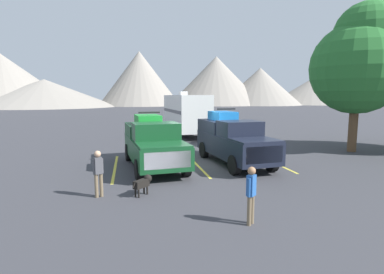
% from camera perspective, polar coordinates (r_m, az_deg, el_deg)
% --- Properties ---
extents(ground_plane, '(240.00, 240.00, 0.00)m').
position_cam_1_polar(ground_plane, '(15.01, 0.77, -5.05)').
color(ground_plane, '#38383D').
extents(pickup_truck_a, '(2.69, 5.96, 2.54)m').
position_cam_1_polar(pickup_truck_a, '(14.43, -7.31, -0.91)').
color(pickup_truck_a, '#144723').
rests_on(pickup_truck_a, ground).
extents(pickup_truck_b, '(2.54, 5.75, 2.67)m').
position_cam_1_polar(pickup_truck_b, '(15.20, 7.55, -0.33)').
color(pickup_truck_b, black).
rests_on(pickup_truck_b, ground).
extents(lot_stripe_a, '(0.12, 5.50, 0.01)m').
position_cam_1_polar(lot_stripe_a, '(14.68, -14.14, -5.56)').
color(lot_stripe_a, gold).
rests_on(lot_stripe_a, ground).
extents(lot_stripe_b, '(0.12, 5.50, 0.01)m').
position_cam_1_polar(lot_stripe_b, '(15.00, 0.78, -5.04)').
color(lot_stripe_b, gold).
rests_on(lot_stripe_b, ground).
extents(lot_stripe_c, '(0.12, 5.50, 0.01)m').
position_cam_1_polar(lot_stripe_c, '(16.26, 14.19, -4.27)').
color(lot_stripe_c, gold).
rests_on(lot_stripe_c, ground).
extents(camper_trailer_a, '(2.88, 8.02, 3.65)m').
position_cam_1_polar(camper_trailer_a, '(25.20, -1.10, 4.57)').
color(camper_trailer_a, white).
rests_on(camper_trailer_a, ground).
extents(person_a, '(0.32, 0.25, 1.55)m').
position_cam_1_polar(person_a, '(10.50, -17.06, -5.99)').
color(person_a, '#726047').
rests_on(person_a, ground).
extents(person_b, '(0.29, 0.28, 1.53)m').
position_cam_1_polar(person_b, '(8.10, 10.95, -9.94)').
color(person_b, '#726047').
rests_on(person_b, ground).
extents(dog, '(0.67, 0.68, 0.65)m').
position_cam_1_polar(dog, '(10.52, -8.99, -8.33)').
color(dog, black).
rests_on(dog, ground).
extents(tree_a, '(5.29, 5.29, 8.59)m').
position_cam_1_polar(tree_a, '(20.56, 28.77, 12.46)').
color(tree_a, brown).
rests_on(tree_a, ground).
extents(mountain_ridge, '(156.00, 47.99, 17.67)m').
position_cam_1_polar(mountain_ridge, '(103.53, -12.36, 9.54)').
color(mountain_ridge, gray).
rests_on(mountain_ridge, ground).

